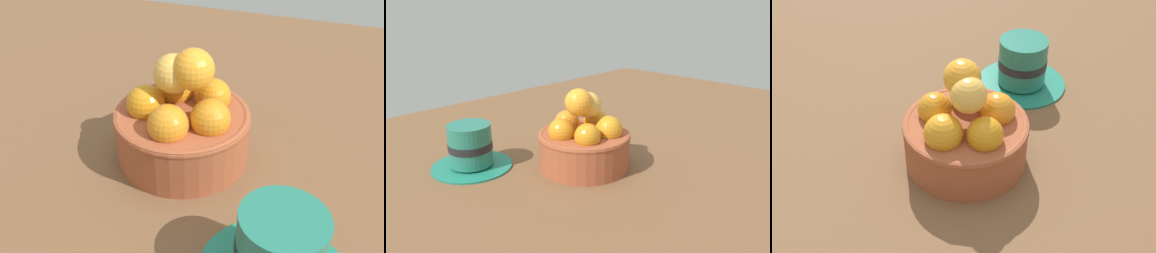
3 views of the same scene
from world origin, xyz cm
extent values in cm
cube|color=brown|center=(0.00, 0.00, -2.48)|extent=(155.66, 101.06, 4.96)
cylinder|color=#9E4C2D|center=(0.00, 0.00, 2.93)|extent=(14.87, 14.87, 5.87)
torus|color=#9E4C2D|center=(0.00, 0.00, 5.47)|extent=(15.07, 15.07, 1.00)
sphere|color=orange|center=(-2.12, 3.35, 6.71)|extent=(4.49, 4.49, 4.49)
sphere|color=orange|center=(-3.84, -0.98, 6.71)|extent=(4.23, 4.23, 4.23)
sphere|color=orange|center=(-0.26, -3.96, 6.71)|extent=(4.29, 4.29, 4.29)
sphere|color=orange|center=(3.68, -1.47, 6.71)|extent=(4.26, 4.26, 4.26)
sphere|color=orange|center=(2.53, 3.05, 6.71)|extent=(4.10, 4.10, 4.10)
sphere|color=#EDAF47|center=(-0.92, 0.39, 10.40)|extent=(4.22, 4.22, 4.22)
sphere|color=orange|center=(1.32, -0.50, 11.27)|extent=(4.38, 4.38, 4.38)
cylinder|color=#1E7963|center=(13.21, -13.12, 0.30)|extent=(13.16, 13.16, 0.60)
cylinder|color=#237260|center=(13.21, -13.12, 4.00)|extent=(7.00, 7.00, 6.80)
cylinder|color=black|center=(13.21, -13.12, 3.82)|extent=(7.16, 7.16, 1.22)
camera|label=1|loc=(14.12, -35.79, 30.33)|focal=39.15mm
camera|label=2|loc=(43.23, 40.48, 27.24)|focal=36.26mm
camera|label=3|loc=(-43.28, 14.46, 42.29)|focal=46.53mm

